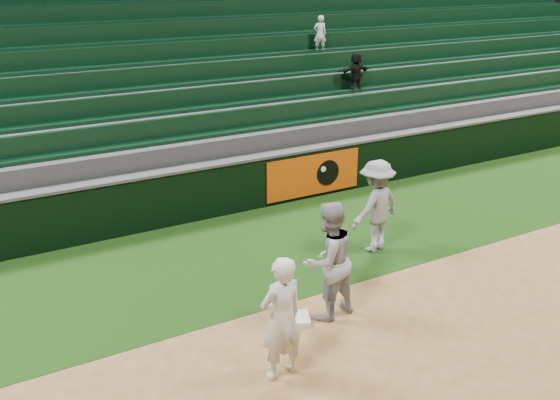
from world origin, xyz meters
The scene contains 8 objects.
ground centered at (0.00, 0.00, 0.00)m, with size 70.00×70.00×0.00m, color brown.
foul_grass centered at (0.00, 3.00, 0.00)m, with size 36.00×4.20×0.01m, color black.
first_base centered at (-0.34, 0.34, 0.05)m, with size 0.43×0.43×0.10m, color white.
first_baseman centered at (-1.25, -0.75, 0.91)m, with size 0.66×0.44×1.82m, color silver.
baserunner centered at (0.20, 0.27, 0.99)m, with size 0.96×0.75×1.97m, color #989AA2.
base_coach centered at (2.43, 1.88, 0.94)m, with size 1.21×0.69×1.87m, color gray.
field_wall centered at (0.03, 5.20, 0.63)m, with size 36.00×0.45×1.25m.
stadium_seating centered at (0.00, 8.97, 1.70)m, with size 36.00×5.95×4.85m.
Camera 1 is at (-4.91, -7.07, 5.37)m, focal length 40.00 mm.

